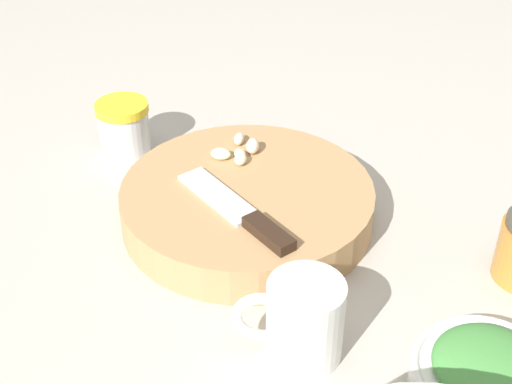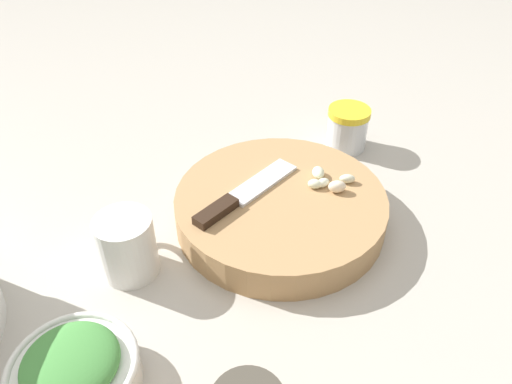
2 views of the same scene
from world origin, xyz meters
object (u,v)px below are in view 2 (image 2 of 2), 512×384
object	(u,v)px
garlic_cloves	(328,181)
coffee_mug	(127,244)
spice_jar	(347,128)
cutting_board	(280,208)
chef_knife	(241,196)
herb_bowl	(74,371)

from	to	relation	value
garlic_cloves	coffee_mug	distance (m)	0.30
spice_jar	coffee_mug	distance (m)	0.44
cutting_board	chef_knife	distance (m)	0.06
cutting_board	herb_bowl	xyz separation A→B (m)	(-0.34, 0.07, 0.00)
herb_bowl	coffee_mug	distance (m)	0.17
garlic_cloves	spice_jar	distance (m)	0.18
chef_knife	spice_jar	world-z (taller)	spice_jar
herb_bowl	garlic_cloves	bearing A→B (deg)	-16.54
coffee_mug	herb_bowl	bearing A→B (deg)	-158.86
coffee_mug	chef_knife	bearing A→B (deg)	-29.40
garlic_cloves	herb_bowl	distance (m)	0.41
chef_knife	garlic_cloves	bearing A→B (deg)	55.08
cutting_board	spice_jar	xyz separation A→B (m)	(0.24, -0.01, 0.01)
cutting_board	coffee_mug	size ratio (longest dim) A/B	3.14
chef_knife	coffee_mug	xyz separation A→B (m)	(-0.15, 0.08, -0.01)
garlic_cloves	coffee_mug	bearing A→B (deg)	142.71
cutting_board	coffee_mug	distance (m)	0.22
cutting_board	garlic_cloves	world-z (taller)	garlic_cloves
cutting_board	coffee_mug	bearing A→B (deg)	144.09
garlic_cloves	coffee_mug	size ratio (longest dim) A/B	0.73
chef_knife	garlic_cloves	size ratio (longest dim) A/B	2.73
chef_knife	coffee_mug	size ratio (longest dim) A/B	1.98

